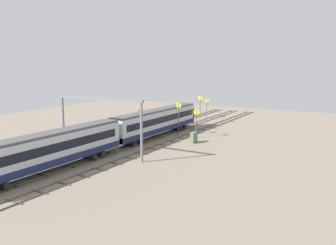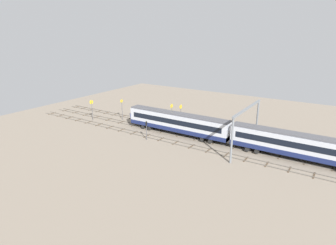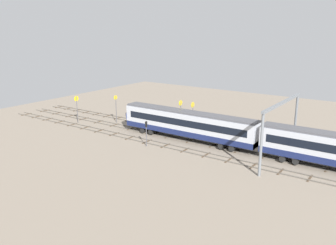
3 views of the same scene
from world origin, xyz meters
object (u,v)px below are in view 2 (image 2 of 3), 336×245
overhead_gantry (247,119)px  speed_sign_near_foreground (122,107)px  signal_light_trackside_approach (146,128)px  relay_cabinet (198,123)px  train (228,133)px  speed_sign_far_trackside (172,113)px  signal_light_trackside_departure (151,114)px  speed_sign_mid_trackside (92,107)px  speed_sign_distant_end (181,111)px

overhead_gantry → speed_sign_near_foreground: size_ratio=2.76×
overhead_gantry → signal_light_trackside_approach: (18.97, 6.18, -3.47)m
overhead_gantry → relay_cabinet: 17.14m
train → signal_light_trackside_approach: 16.70m
speed_sign_far_trackside → signal_light_trackside_departure: (6.00, -0.04, -1.12)m
signal_light_trackside_approach → speed_sign_mid_trackside: bearing=-10.1°
speed_sign_distant_end → signal_light_trackside_approach: bearing=86.4°
train → signal_light_trackside_departure: (20.93, -2.74, 0.12)m
signal_light_trackside_approach → relay_cabinet: 15.03m
speed_sign_near_foreground → speed_sign_mid_trackside: speed_sign_near_foreground is taller
speed_sign_mid_trackside → signal_light_trackside_approach: size_ratio=1.32×
speed_sign_near_foreground → speed_sign_distant_end: (-14.71, -4.60, -0.05)m
overhead_gantry → speed_sign_distant_end: size_ratio=2.95×
speed_sign_distant_end → signal_light_trackside_approach: size_ratio=1.26×
overhead_gantry → speed_sign_far_trackside: bearing=-8.6°
speed_sign_near_foreground → overhead_gantry: bearing=176.8°
speed_sign_mid_trackside → speed_sign_distant_end: (-20.86, -9.07, -0.13)m
overhead_gantry → relay_cabinet: (14.23, -7.97, -5.25)m
signal_light_trackside_approach → speed_sign_distant_end: bearing=-93.6°
speed_sign_far_trackside → train: bearing=169.7°
speed_sign_far_trackside → relay_cabinet: (-4.18, -5.18, -3.00)m
speed_sign_far_trackside → speed_sign_distant_end: (-0.24, -3.68, -0.47)m
overhead_gantry → signal_light_trackside_approach: overhead_gantry is taller
speed_sign_mid_trackside → relay_cabinet: 27.09m
overhead_gantry → speed_sign_mid_trackside: bearing=3.8°
train → speed_sign_distant_end: speed_sign_distant_end is taller
signal_light_trackside_departure → speed_sign_near_foreground: bearing=6.5°
speed_sign_mid_trackside → speed_sign_far_trackside: bearing=-165.3°
signal_light_trackside_departure → relay_cabinet: (-10.18, -5.14, -1.88)m
speed_sign_mid_trackside → relay_cabinet: (-24.80, -10.57, -2.67)m
speed_sign_far_trackside → signal_light_trackside_approach: bearing=86.5°
speed_sign_near_foreground → signal_light_trackside_departure: 8.55m
overhead_gantry → signal_light_trackside_approach: bearing=18.0°
train → speed_sign_mid_trackside: (35.55, 2.68, 0.90)m
speed_sign_near_foreground → relay_cabinet: size_ratio=3.06×
speed_sign_far_trackside → relay_cabinet: bearing=-128.9°
signal_light_trackside_approach → train: bearing=-158.0°
speed_sign_far_trackside → speed_sign_distant_end: size_ratio=1.18×
overhead_gantry → speed_sign_far_trackside: (18.41, -2.79, -2.24)m
speed_sign_far_trackside → signal_light_trackside_approach: speed_sign_far_trackside is taller
speed_sign_distant_end → speed_sign_far_trackside: bearing=86.2°
speed_sign_near_foreground → relay_cabinet: bearing=-161.9°
speed_sign_far_trackside → relay_cabinet: size_ratio=3.37×
signal_light_trackside_approach → signal_light_trackside_departure: size_ratio=0.96×
speed_sign_distant_end → signal_light_trackside_approach: (0.80, 12.65, -0.76)m
speed_sign_far_trackside → signal_light_trackside_departure: size_ratio=1.42×
relay_cabinet → speed_sign_mid_trackside: bearing=23.1°
speed_sign_distant_end → train: bearing=156.5°
train → signal_light_trackside_approach: train is taller
speed_sign_mid_trackside → speed_sign_distant_end: 22.75m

